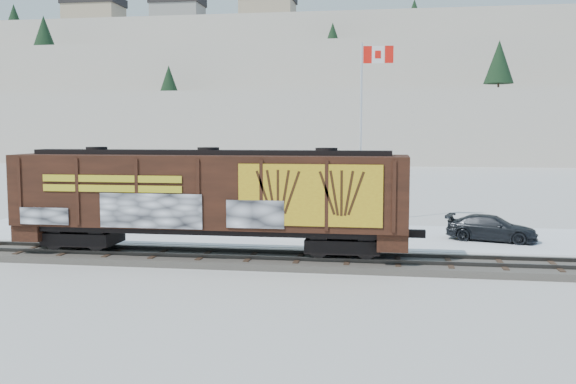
% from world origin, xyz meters
% --- Properties ---
extents(ground, '(500.00, 500.00, 0.00)m').
position_xyz_m(ground, '(0.00, 0.00, 0.00)').
color(ground, white).
rests_on(ground, ground).
extents(rail_track, '(50.00, 3.40, 0.43)m').
position_xyz_m(rail_track, '(0.00, 0.00, 0.15)').
color(rail_track, '#59544C').
rests_on(rail_track, ground).
extents(parking_strip, '(40.00, 8.00, 0.03)m').
position_xyz_m(parking_strip, '(0.00, 7.50, 0.01)').
color(parking_strip, white).
rests_on(parking_strip, ground).
extents(hillside, '(360.00, 110.00, 93.00)m').
position_xyz_m(hillside, '(-0.05, 139.79, 14.37)').
color(hillside, white).
rests_on(hillside, ground).
extents(hopper_railcar, '(16.44, 3.06, 4.25)m').
position_xyz_m(hopper_railcar, '(-3.85, -0.01, 2.80)').
color(hopper_railcar, black).
rests_on(hopper_railcar, rail_track).
extents(flagpole, '(2.30, 0.90, 10.62)m').
position_xyz_m(flagpole, '(2.02, 12.53, 3.86)').
color(flagpole, silver).
rests_on(flagpole, ground).
extents(car_silver, '(4.80, 2.27, 1.58)m').
position_xyz_m(car_silver, '(-9.53, 7.20, 0.82)').
color(car_silver, '#A3A6AA').
rests_on(car_silver, parking_strip).
extents(car_white, '(5.22, 2.84, 1.63)m').
position_xyz_m(car_white, '(-0.40, 7.20, 0.85)').
color(car_white, silver).
rests_on(car_white, parking_strip).
extents(car_dark, '(4.70, 2.89, 1.27)m').
position_xyz_m(car_dark, '(8.67, 6.90, 0.67)').
color(car_dark, black).
rests_on(car_dark, parking_strip).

